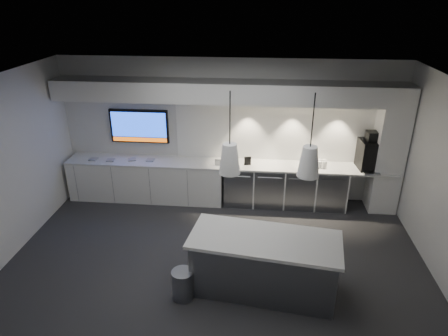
# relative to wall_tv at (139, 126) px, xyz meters

# --- Properties ---
(floor) EXTENTS (7.00, 7.00, 0.00)m
(floor) POSITION_rel_wall_tv_xyz_m (1.90, -2.45, -1.56)
(floor) COLOR #2C2C2F
(floor) RESTS_ON ground
(ceiling) EXTENTS (7.00, 7.00, 0.00)m
(ceiling) POSITION_rel_wall_tv_xyz_m (1.90, -2.45, 1.44)
(ceiling) COLOR black
(ceiling) RESTS_ON wall_back
(wall_back) EXTENTS (7.00, 0.00, 7.00)m
(wall_back) POSITION_rel_wall_tv_xyz_m (1.90, 0.05, -0.06)
(wall_back) COLOR silver
(wall_back) RESTS_ON floor
(wall_front) EXTENTS (7.00, 0.00, 7.00)m
(wall_front) POSITION_rel_wall_tv_xyz_m (1.90, -4.95, -0.06)
(wall_front) COLOR silver
(wall_front) RESTS_ON floor
(back_counter) EXTENTS (6.80, 0.65, 0.04)m
(back_counter) POSITION_rel_wall_tv_xyz_m (1.90, -0.27, -0.68)
(back_counter) COLOR white
(back_counter) RESTS_ON left_base_cabinets
(left_base_cabinets) EXTENTS (3.30, 0.63, 0.86)m
(left_base_cabinets) POSITION_rel_wall_tv_xyz_m (0.15, -0.27, -1.13)
(left_base_cabinets) COLOR white
(left_base_cabinets) RESTS_ON floor
(fridge_unit_a) EXTENTS (0.60, 0.61, 0.85)m
(fridge_unit_a) POSITION_rel_wall_tv_xyz_m (2.15, -0.27, -1.13)
(fridge_unit_a) COLOR gray
(fridge_unit_a) RESTS_ON floor
(fridge_unit_b) EXTENTS (0.60, 0.61, 0.85)m
(fridge_unit_b) POSITION_rel_wall_tv_xyz_m (2.78, -0.27, -1.13)
(fridge_unit_b) COLOR gray
(fridge_unit_b) RESTS_ON floor
(fridge_unit_c) EXTENTS (0.60, 0.61, 0.85)m
(fridge_unit_c) POSITION_rel_wall_tv_xyz_m (3.41, -0.27, -1.13)
(fridge_unit_c) COLOR gray
(fridge_unit_c) RESTS_ON floor
(fridge_unit_d) EXTENTS (0.60, 0.61, 0.85)m
(fridge_unit_d) POSITION_rel_wall_tv_xyz_m (4.04, -0.27, -1.13)
(fridge_unit_d) COLOR gray
(fridge_unit_d) RESTS_ON floor
(backsplash) EXTENTS (4.60, 0.03, 1.30)m
(backsplash) POSITION_rel_wall_tv_xyz_m (3.10, 0.03, -0.01)
(backsplash) COLOR white
(backsplash) RESTS_ON wall_back
(soffit) EXTENTS (6.90, 0.60, 0.40)m
(soffit) POSITION_rel_wall_tv_xyz_m (1.90, -0.25, 0.84)
(soffit) COLOR white
(soffit) RESTS_ON wall_back
(column) EXTENTS (0.55, 0.55, 2.60)m
(column) POSITION_rel_wall_tv_xyz_m (5.10, -0.25, -0.26)
(column) COLOR white
(column) RESTS_ON floor
(wall_tv) EXTENTS (1.25, 0.07, 0.72)m
(wall_tv) POSITION_rel_wall_tv_xyz_m (0.00, 0.00, 0.00)
(wall_tv) COLOR black
(wall_tv) RESTS_ON wall_back
(island) EXTENTS (2.29, 1.22, 0.92)m
(island) POSITION_rel_wall_tv_xyz_m (2.68, -2.99, -1.09)
(island) COLOR gray
(island) RESTS_ON floor
(bin) EXTENTS (0.37, 0.37, 0.46)m
(bin) POSITION_rel_wall_tv_xyz_m (1.51, -3.27, -1.33)
(bin) COLOR gray
(bin) RESTS_ON floor
(coffee_machine) EXTENTS (0.47, 0.63, 0.78)m
(coffee_machine) POSITION_rel_wall_tv_xyz_m (4.75, -0.25, -0.34)
(coffee_machine) COLOR black
(coffee_machine) RESTS_ON back_counter
(sign_black) EXTENTS (0.14, 0.05, 0.18)m
(sign_black) POSITION_rel_wall_tv_xyz_m (2.32, -0.32, -0.57)
(sign_black) COLOR black
(sign_black) RESTS_ON back_counter
(sign_white) EXTENTS (0.18, 0.02, 0.14)m
(sign_white) POSITION_rel_wall_tv_xyz_m (1.74, -0.40, -0.59)
(sign_white) COLOR white
(sign_white) RESTS_ON back_counter
(cup_cluster) EXTENTS (0.38, 0.18, 0.15)m
(cup_cluster) POSITION_rel_wall_tv_xyz_m (3.72, -0.30, -0.58)
(cup_cluster) COLOR white
(cup_cluster) RESTS_ON back_counter
(tray_a) EXTENTS (0.18, 0.18, 0.02)m
(tray_a) POSITION_rel_wall_tv_xyz_m (-0.95, -0.35, -0.65)
(tray_a) COLOR #9F9F9F
(tray_a) RESTS_ON back_counter
(tray_b) EXTENTS (0.18, 0.18, 0.02)m
(tray_b) POSITION_rel_wall_tv_xyz_m (-0.57, -0.36, -0.65)
(tray_b) COLOR #9F9F9F
(tray_b) RESTS_ON back_counter
(tray_c) EXTENTS (0.20, 0.20, 0.02)m
(tray_c) POSITION_rel_wall_tv_xyz_m (-0.13, -0.29, -0.65)
(tray_c) COLOR #9F9F9F
(tray_c) RESTS_ON back_counter
(tray_d) EXTENTS (0.16, 0.16, 0.02)m
(tray_d) POSITION_rel_wall_tv_xyz_m (0.27, -0.28, -0.65)
(tray_d) COLOR #9F9F9F
(tray_d) RESTS_ON back_counter
(pendant_left) EXTENTS (0.29, 0.29, 1.12)m
(pendant_left) POSITION_rel_wall_tv_xyz_m (2.16, -2.99, 0.59)
(pendant_left) COLOR white
(pendant_left) RESTS_ON ceiling
(pendant_right) EXTENTS (0.29, 0.29, 1.12)m
(pendant_right) POSITION_rel_wall_tv_xyz_m (3.20, -2.99, 0.59)
(pendant_right) COLOR white
(pendant_right) RESTS_ON ceiling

